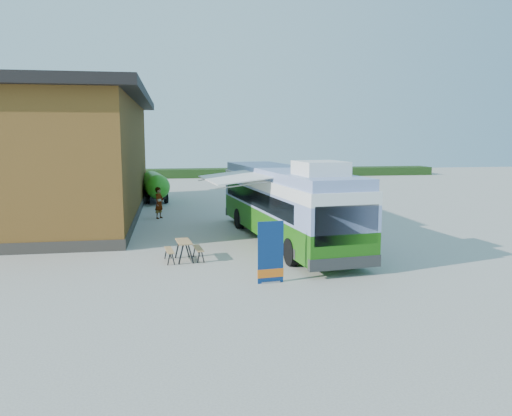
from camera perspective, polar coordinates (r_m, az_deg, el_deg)
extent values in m
plane|color=#BCB7AD|center=(22.82, 1.76, -4.27)|extent=(100.00, 100.00, 0.00)
cube|color=brown|center=(32.44, -20.52, 5.19)|extent=(8.00, 20.00, 7.00)
cube|color=black|center=(32.49, -20.86, 11.81)|extent=(9.60, 21.20, 0.50)
cube|color=#332D28|center=(32.75, -20.23, -0.49)|extent=(8.10, 20.10, 0.50)
cube|color=#264419|center=(61.26, 2.11, 4.12)|extent=(40.00, 3.00, 1.00)
cube|color=#2F7713|center=(23.52, 3.26, -1.49)|extent=(4.18, 13.13, 1.18)
cube|color=#8598D1|center=(23.36, 3.28, 1.11)|extent=(4.18, 13.13, 0.97)
cube|color=black|center=(23.46, -0.23, 1.15)|extent=(1.29, 10.69, 0.75)
cube|color=black|center=(24.33, 5.82, 1.37)|extent=(1.29, 10.69, 0.75)
cube|color=white|center=(23.28, 3.29, 2.88)|extent=(4.18, 13.13, 0.48)
cube|color=#8598D1|center=(23.24, 3.30, 4.00)|extent=(3.99, 12.90, 0.43)
cube|color=white|center=(19.41, 7.37, 4.53)|extent=(1.94, 2.12, 0.54)
cube|color=black|center=(17.53, 10.32, -1.96)|extent=(2.41, 0.34, 1.40)
cube|color=#2D2D2D|center=(17.86, 10.14, -6.18)|extent=(2.74, 0.52, 0.43)
cube|color=#2D2D2D|center=(29.59, -0.88, -0.30)|extent=(2.74, 0.52, 0.43)
cylinder|color=black|center=(19.23, 4.10, -5.03)|extent=(0.45, 1.11, 1.08)
cylinder|color=black|center=(20.20, 10.64, -4.50)|extent=(0.45, 1.11, 1.08)
cylinder|color=black|center=(26.79, -1.92, -1.21)|extent=(0.45, 1.11, 1.08)
cylinder|color=black|center=(27.49, 3.03, -0.97)|extent=(0.45, 1.11, 1.08)
cube|color=white|center=(22.77, -2.07, 3.00)|extent=(3.39, 4.92, 0.35)
cube|color=#A5A8AD|center=(23.14, 1.40, 3.58)|extent=(0.72, 4.90, 0.15)
cylinder|color=#A5A8AD|center=(20.84, -0.71, 2.23)|extent=(2.96, 0.40, 0.36)
cylinder|color=#A5A8AD|center=(24.72, -3.22, 3.18)|extent=(2.96, 0.40, 0.36)
cube|color=navy|center=(16.85, 1.68, -5.09)|extent=(0.90, 0.14, 2.13)
cube|color=orange|center=(17.03, 1.67, -7.46)|extent=(0.92, 0.14, 0.30)
cube|color=#A5A8AD|center=(17.12, 1.66, -8.45)|extent=(0.65, 0.25, 0.06)
cylinder|color=#A5A8AD|center=(16.87, 1.67, -5.07)|extent=(0.03, 0.03, 2.13)
cube|color=tan|center=(20.06, -8.26, -3.80)|extent=(0.67, 1.32, 0.04)
cube|color=tan|center=(20.06, -9.88, -4.76)|extent=(0.41, 1.29, 0.04)
cube|color=tan|center=(20.22, -6.61, -4.59)|extent=(0.41, 1.29, 0.04)
cube|color=black|center=(19.62, -8.57, -5.28)|extent=(0.06, 0.06, 0.78)
cube|color=black|center=(19.67, -7.47, -5.22)|extent=(0.06, 0.06, 0.78)
cube|color=black|center=(20.63, -8.97, -4.61)|extent=(0.06, 0.06, 0.78)
cube|color=black|center=(20.68, -7.92, -4.56)|extent=(0.06, 0.06, 0.78)
imported|color=#999999|center=(30.51, -11.02, 0.58)|extent=(0.75, 0.83, 1.89)
imported|color=#999999|center=(34.55, -0.75, 1.61)|extent=(0.90, 1.05, 1.88)
cylinder|color=green|center=(38.36, -11.51, 2.67)|extent=(2.30, 4.10, 1.75)
sphere|color=green|center=(36.45, -11.16, 2.39)|extent=(1.75, 1.75, 1.75)
sphere|color=green|center=(40.29, -11.83, 2.92)|extent=(1.75, 1.75, 1.75)
cube|color=black|center=(38.45, -11.48, 1.52)|extent=(1.75, 4.20, 0.19)
cube|color=black|center=(35.96, -11.01, 1.00)|extent=(0.29, 1.17, 0.10)
cylinder|color=black|center=(37.24, -12.30, 1.05)|extent=(0.35, 0.80, 0.78)
cylinder|color=black|center=(37.40, -10.23, 1.14)|extent=(0.35, 0.80, 0.78)
cylinder|color=black|center=(39.54, -12.65, 1.46)|extent=(0.35, 0.80, 0.78)
cylinder|color=black|center=(39.69, -10.69, 1.54)|extent=(0.35, 0.80, 0.78)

